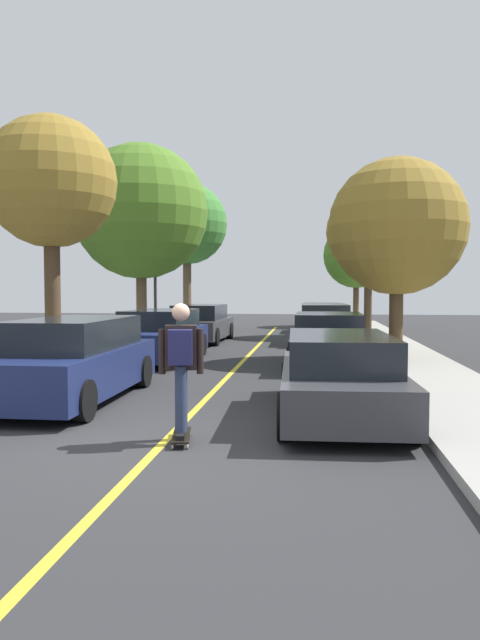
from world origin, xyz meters
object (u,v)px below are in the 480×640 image
object	(u,v)px
parked_car_left_near	(159,336)
parked_car_left_far	(200,324)
street_tree_left_near	(141,212)
streetlamp	(155,257)
parked_car_left_nearest	(73,360)
parked_car_right_farthest	(322,317)
parked_car_right_near	(329,341)
skateboarder	(181,360)
street_tree_right_far	(356,255)
parked_car_right_nearest	(339,376)
street_tree_left_far	(187,224)
fire_hydrant	(32,362)
street_tree_left_nearest	(51,184)
street_tree_right_near	(369,233)
skateboard	(181,435)
street_tree_right_nearest	(397,227)
parked_car_right_far	(324,324)

from	to	relation	value
parked_car_left_near	parked_car_left_far	world-z (taller)	parked_car_left_near
street_tree_left_near	streetlamp	world-z (taller)	street_tree_left_near
parked_car_left_nearest	parked_car_right_farthest	world-z (taller)	parked_car_left_nearest
parked_car_left_far	street_tree_left_near	size ratio (longest dim) A/B	0.65
parked_car_right_near	skateboarder	bearing A→B (deg)	-104.65
parked_car_left_far	street_tree_right_far	size ratio (longest dim) A/B	0.84
parked_car_right_nearest	street_tree_left_far	xyz separation A→B (m)	(-6.50, 19.13, 4.48)
parked_car_left_far	fire_hydrant	bearing A→B (deg)	-98.15
parked_car_right_near	street_tree_left_nearest	xyz separation A→B (m)	(-6.50, -2.09, 3.79)
parked_car_left_far	skateboarder	distance (m)	14.76
skateboarder	street_tree_right_near	bearing A→B (deg)	77.42
skateboard	streetlamp	bearing A→B (deg)	106.34
street_tree_right_nearest	streetlamp	world-z (taller)	street_tree_right_nearest
parked_car_right_farthest	parked_car_right_far	bearing A→B (deg)	-89.98
parked_car_left_far	street_tree_left_near	world-z (taller)	street_tree_left_near
street_tree_left_nearest	parked_car_right_far	bearing A→B (deg)	53.26
parked_car_left_nearest	streetlamp	xyz separation A→B (m)	(-1.75, 12.04, 2.47)
skateboard	street_tree_left_near	bearing A→B (deg)	108.49
street_tree_right_near	streetlamp	size ratio (longest dim) A/B	1.12
street_tree_left_far	street_tree_right_nearest	bearing A→B (deg)	-54.43
parked_car_right_far	street_tree_right_near	distance (m)	5.12
street_tree_left_nearest	parked_car_left_near	bearing A→B (deg)	54.98
skateboarder	fire_hydrant	bearing A→B (deg)	134.87
parked_car_right_near	street_tree_right_far	world-z (taller)	street_tree_right_far
parked_car_left_far	street_tree_left_nearest	bearing A→B (deg)	-102.21
street_tree_right_far	streetlamp	world-z (taller)	street_tree_right_far
parked_car_right_near	street_tree_left_far	bearing A→B (deg)	116.56
parked_car_left_nearest	fire_hydrant	distance (m)	2.10
street_tree_right_far	fire_hydrant	size ratio (longest dim) A/B	7.70
street_tree_left_nearest	street_tree_left_far	world-z (taller)	street_tree_left_far
street_tree_right_nearest	street_tree_right_near	world-z (taller)	street_tree_right_near
parked_car_right_near	street_tree_right_near	size ratio (longest dim) A/B	0.75
street_tree_left_far	street_tree_right_nearest	distance (m)	14.45
street_tree_right_far	skateboarder	xyz separation A→B (m)	(-3.96, -24.59, -2.71)
parked_car_right_far	street_tree_left_near	distance (m)	7.76
parked_car_left_near	street_tree_right_far	size ratio (longest dim) A/B	0.86
street_tree_left_near	parked_car_right_far	bearing A→B (deg)	12.25
parked_car_left_far	street_tree_right_nearest	size ratio (longest dim) A/B	0.83
parked_car_left_nearest	skateboarder	xyz separation A→B (m)	(2.54, -2.61, 0.35)
parked_car_left_near	street_tree_right_nearest	distance (m)	7.19
parked_car_left_far	street_tree_left_far	size ratio (longest dim) A/B	0.65
parked_car_right_nearest	street_tree_right_nearest	distance (m)	8.25
parked_car_left_nearest	parked_car_right_farthest	distance (m)	18.46
street_tree_right_near	fire_hydrant	distance (m)	16.29
street_tree_left_nearest	skateboarder	size ratio (longest dim) A/B	3.46
street_tree_left_near	streetlamp	bearing A→B (deg)	85.37
parked_car_right_nearest	streetlamp	distance (m)	14.53
skateboarder	street_tree_left_near	bearing A→B (deg)	108.47
fire_hydrant	streetlamp	xyz separation A→B (m)	(-0.25, 10.59, 2.71)
parked_car_left_nearest	street_tree_left_near	bearing A→B (deg)	100.00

